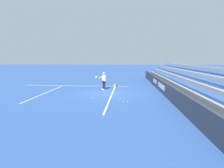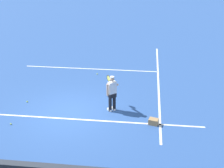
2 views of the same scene
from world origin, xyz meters
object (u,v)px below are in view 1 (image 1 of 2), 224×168
(ball_box_cardboard, at_px, (115,86))
(tennis_ball_by_box, at_px, (120,99))
(tennis_ball_far_right, at_px, (124,102))
(tennis_ball_midcourt, at_px, (93,99))
(tennis_player, at_px, (104,81))
(tennis_ball_near_player, at_px, (127,102))
(tennis_ball_far_left, at_px, (58,91))

(ball_box_cardboard, relative_size, tennis_ball_by_box, 6.06)
(tennis_ball_far_right, height_order, tennis_ball_midcourt, same)
(tennis_player, xyz_separation_m, ball_box_cardboard, (1.91, -1.01, -0.76))
(tennis_ball_far_right, height_order, tennis_ball_near_player, same)
(tennis_ball_by_box, bearing_deg, ball_box_cardboard, 7.01)
(ball_box_cardboard, height_order, tennis_ball_by_box, ball_box_cardboard)
(tennis_player, distance_m, tennis_ball_midcourt, 4.31)
(tennis_player, bearing_deg, tennis_ball_midcourt, 175.92)
(ball_box_cardboard, bearing_deg, tennis_player, 152.19)
(tennis_ball_far_right, xyz_separation_m, tennis_ball_by_box, (0.82, 0.30, 0.00))
(tennis_player, bearing_deg, tennis_ball_near_player, -155.04)
(tennis_ball_far_right, distance_m, tennis_ball_midcourt, 2.48)
(tennis_ball_far_right, bearing_deg, tennis_ball_by_box, 20.02)
(tennis_ball_midcourt, xyz_separation_m, tennis_ball_by_box, (0.05, -2.06, 0.00))
(tennis_ball_midcourt, bearing_deg, tennis_ball_far_right, -108.05)
(tennis_ball_midcourt, relative_size, tennis_ball_by_box, 1.00)
(tennis_ball_far_left, bearing_deg, tennis_player, -71.74)
(tennis_player, bearing_deg, ball_box_cardboard, -27.81)
(tennis_ball_by_box, xyz_separation_m, tennis_ball_near_player, (-0.79, -0.55, 0.00))
(tennis_ball_by_box, bearing_deg, tennis_ball_far_right, -159.98)
(tennis_ball_far_right, bearing_deg, tennis_ball_midcourt, 71.95)
(tennis_player, distance_m, tennis_ball_near_player, 5.54)
(tennis_ball_midcourt, bearing_deg, tennis_ball_near_player, -105.96)
(tennis_ball_near_player, bearing_deg, tennis_ball_midcourt, 74.04)
(tennis_player, bearing_deg, tennis_ball_by_box, -157.14)
(tennis_ball_near_player, bearing_deg, ball_box_cardboard, 10.72)
(tennis_player, xyz_separation_m, tennis_ball_far_right, (-4.98, -2.05, -0.86))
(tennis_ball_midcourt, height_order, tennis_ball_by_box, same)
(ball_box_cardboard, bearing_deg, tennis_ball_far_right, -171.38)
(ball_box_cardboard, distance_m, tennis_ball_near_player, 7.00)
(ball_box_cardboard, relative_size, tennis_ball_far_left, 6.06)
(tennis_player, relative_size, tennis_ball_by_box, 25.98)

